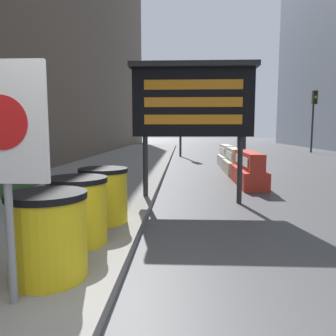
# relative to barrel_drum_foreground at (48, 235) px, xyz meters

# --- Properties ---
(barrel_drum_foreground) EXTENTS (0.71, 0.71, 0.79)m
(barrel_drum_foreground) POSITION_rel_barrel_drum_foreground_xyz_m (0.00, 0.00, 0.00)
(barrel_drum_foreground) COLOR yellow
(barrel_drum_foreground) RESTS_ON sidewalk_left
(barrel_drum_middle) EXTENTS (0.71, 0.71, 0.79)m
(barrel_drum_middle) POSITION_rel_barrel_drum_foreground_xyz_m (-0.03, 0.91, 0.00)
(barrel_drum_middle) COLOR yellow
(barrel_drum_middle) RESTS_ON sidewalk_left
(barrel_drum_back) EXTENTS (0.71, 0.71, 0.79)m
(barrel_drum_back) POSITION_rel_barrel_drum_foreground_xyz_m (0.06, 1.82, 0.00)
(barrel_drum_back) COLOR yellow
(barrel_drum_back) RESTS_ON sidewalk_left
(warning_sign) EXTENTS (0.66, 0.08, 1.84)m
(warning_sign) POSITION_rel_barrel_drum_foreground_xyz_m (-0.10, -0.46, 0.88)
(warning_sign) COLOR gray
(warning_sign) RESTS_ON sidewalk_left
(message_board) EXTENTS (2.48, 0.36, 2.75)m
(message_board) POSITION_rel_barrel_drum_foreground_xyz_m (1.40, 3.70, 1.49)
(message_board) COLOR #28282B
(message_board) RESTS_ON ground_plane
(jersey_barrier_red_striped) EXTENTS (0.62, 2.11, 0.89)m
(jersey_barrier_red_striped) POSITION_rel_barrel_drum_foreground_xyz_m (2.96, 5.86, -0.13)
(jersey_barrier_red_striped) COLOR red
(jersey_barrier_red_striped) RESTS_ON ground_plane
(jersey_barrier_cream) EXTENTS (0.64, 1.64, 0.85)m
(jersey_barrier_cream) POSITION_rel_barrel_drum_foreground_xyz_m (2.96, 8.19, -0.15)
(jersey_barrier_cream) COLOR beige
(jersey_barrier_cream) RESTS_ON ground_plane
(jersey_barrier_white) EXTENTS (0.54, 1.89, 0.86)m
(jersey_barrier_white) POSITION_rel_barrel_drum_foreground_xyz_m (2.96, 10.37, -0.15)
(jersey_barrier_white) COLOR silver
(jersey_barrier_white) RESTS_ON ground_plane
(traffic_cone_near) EXTENTS (0.45, 0.45, 0.80)m
(traffic_cone_near) POSITION_rel_barrel_drum_foreground_xyz_m (3.12, 9.32, -0.14)
(traffic_cone_near) COLOR black
(traffic_cone_near) RESTS_ON ground_plane
(traffic_light_near_curb) EXTENTS (0.28, 0.44, 3.75)m
(traffic_light_near_curb) POSITION_rel_barrel_drum_foreground_xyz_m (1.09, 15.10, 2.20)
(traffic_light_near_curb) COLOR #2D2D30
(traffic_light_near_curb) RESTS_ON ground_plane
(traffic_light_far_side) EXTENTS (0.28, 0.45, 3.92)m
(traffic_light_far_side) POSITION_rel_barrel_drum_foreground_xyz_m (9.56, 18.73, 2.32)
(traffic_light_far_side) COLOR #2D2D30
(traffic_light_far_side) RESTS_ON ground_plane
(pedestrian_worker) EXTENTS (0.30, 0.45, 1.64)m
(pedestrian_worker) POSITION_rel_barrel_drum_foreground_xyz_m (3.15, 8.11, 0.44)
(pedestrian_worker) COLOR #23283D
(pedestrian_worker) RESTS_ON ground_plane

